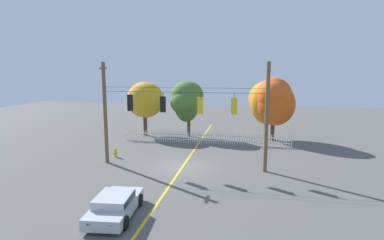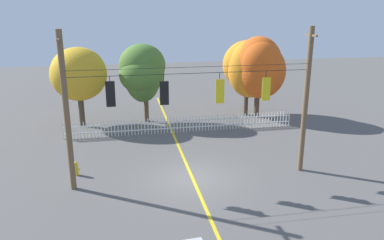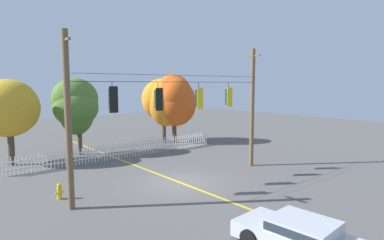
{
  "view_description": "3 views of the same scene",
  "coord_description": "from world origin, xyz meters",
  "px_view_note": "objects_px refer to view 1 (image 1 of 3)",
  "views": [
    {
      "loc": [
        4.78,
        -22.42,
        7.29
      ],
      "look_at": [
        0.78,
        -0.36,
        3.6
      ],
      "focal_mm": 30.03,
      "sensor_mm": 36.0,
      "label": 1
    },
    {
      "loc": [
        -3.46,
        -18.04,
        8.81
      ],
      "look_at": [
        -0.09,
        -0.25,
        3.27
      ],
      "focal_mm": 36.31,
      "sensor_mm": 36.0,
      "label": 2
    },
    {
      "loc": [
        -10.61,
        -13.88,
        5.41
      ],
      "look_at": [
        0.69,
        -0.18,
        3.45
      ],
      "focal_mm": 30.44,
      "sensor_mm": 36.0,
      "label": 3
    }
  ],
  "objects_px": {
    "autumn_oak_far_east": "(268,101)",
    "parked_car": "(115,205)",
    "autumn_maple_near_fence": "(145,99)",
    "traffic_signal_northbound_secondary": "(163,104)",
    "traffic_signal_northbound_primary": "(131,103)",
    "traffic_signal_eastbound_side": "(200,105)",
    "autumn_maple_mid": "(187,100)",
    "autumn_maple_far_west": "(274,101)",
    "traffic_signal_westbound_side": "(234,106)",
    "fire_hydrant": "(115,153)"
  },
  "relations": [
    {
      "from": "traffic_signal_northbound_primary",
      "to": "autumn_maple_mid",
      "type": "height_order",
      "value": "autumn_maple_mid"
    },
    {
      "from": "traffic_signal_westbound_side",
      "to": "parked_car",
      "type": "height_order",
      "value": "traffic_signal_westbound_side"
    },
    {
      "from": "traffic_signal_eastbound_side",
      "to": "traffic_signal_westbound_side",
      "type": "height_order",
      "value": "same"
    },
    {
      "from": "traffic_signal_northbound_secondary",
      "to": "traffic_signal_westbound_side",
      "type": "xyz_separation_m",
      "value": [
        5.11,
        -0.0,
        -0.01
      ]
    },
    {
      "from": "traffic_signal_westbound_side",
      "to": "autumn_oak_far_east",
      "type": "relative_size",
      "value": 0.25
    },
    {
      "from": "traffic_signal_northbound_secondary",
      "to": "autumn_maple_mid",
      "type": "distance_m",
      "value": 10.66
    },
    {
      "from": "traffic_signal_northbound_primary",
      "to": "traffic_signal_northbound_secondary",
      "type": "height_order",
      "value": "same"
    },
    {
      "from": "autumn_oak_far_east",
      "to": "fire_hydrant",
      "type": "xyz_separation_m",
      "value": [
        -12.57,
        -9.41,
        -3.52
      ]
    },
    {
      "from": "traffic_signal_westbound_side",
      "to": "parked_car",
      "type": "xyz_separation_m",
      "value": [
        -5.34,
        -8.41,
        -4.03
      ]
    },
    {
      "from": "traffic_signal_eastbound_side",
      "to": "traffic_signal_westbound_side",
      "type": "distance_m",
      "value": 2.38
    },
    {
      "from": "autumn_maple_near_fence",
      "to": "traffic_signal_northbound_secondary",
      "type": "bearing_deg",
      "value": -65.1
    },
    {
      "from": "traffic_signal_northbound_primary",
      "to": "traffic_signal_westbound_side",
      "type": "height_order",
      "value": "same"
    },
    {
      "from": "traffic_signal_eastbound_side",
      "to": "autumn_maple_near_fence",
      "type": "distance_m",
      "value": 13.1
    },
    {
      "from": "autumn_maple_mid",
      "to": "fire_hydrant",
      "type": "bearing_deg",
      "value": -114.89
    },
    {
      "from": "autumn_oak_far_east",
      "to": "autumn_maple_far_west",
      "type": "bearing_deg",
      "value": -57.85
    },
    {
      "from": "autumn_maple_near_fence",
      "to": "fire_hydrant",
      "type": "relative_size",
      "value": 7.56
    },
    {
      "from": "traffic_signal_eastbound_side",
      "to": "parked_car",
      "type": "xyz_separation_m",
      "value": [
        -2.95,
        -8.41,
        -4.02
      ]
    },
    {
      "from": "traffic_signal_eastbound_side",
      "to": "autumn_maple_far_west",
      "type": "xyz_separation_m",
      "value": [
        5.84,
        10.09,
        -0.6
      ]
    },
    {
      "from": "traffic_signal_northbound_secondary",
      "to": "traffic_signal_westbound_side",
      "type": "height_order",
      "value": "same"
    },
    {
      "from": "autumn_maple_near_fence",
      "to": "traffic_signal_eastbound_side",
      "type": "bearing_deg",
      "value": -54.18
    },
    {
      "from": "parked_car",
      "to": "fire_hydrant",
      "type": "bearing_deg",
      "value": 113.46
    },
    {
      "from": "traffic_signal_eastbound_side",
      "to": "autumn_maple_near_fence",
      "type": "height_order",
      "value": "autumn_maple_near_fence"
    },
    {
      "from": "autumn_oak_far_east",
      "to": "autumn_maple_near_fence",
      "type": "bearing_deg",
      "value": -178.24
    },
    {
      "from": "traffic_signal_northbound_secondary",
      "to": "fire_hydrant",
      "type": "distance_m",
      "value": 6.45
    },
    {
      "from": "autumn_maple_mid",
      "to": "autumn_maple_far_west",
      "type": "xyz_separation_m",
      "value": [
        8.95,
        -0.53,
        0.14
      ]
    },
    {
      "from": "autumn_oak_far_east",
      "to": "autumn_maple_far_west",
      "type": "relative_size",
      "value": 0.95
    },
    {
      "from": "traffic_signal_northbound_secondary",
      "to": "autumn_maple_far_west",
      "type": "xyz_separation_m",
      "value": [
        8.57,
        10.09,
        -0.63
      ]
    },
    {
      "from": "autumn_oak_far_east",
      "to": "parked_car",
      "type": "bearing_deg",
      "value": -112.97
    },
    {
      "from": "traffic_signal_eastbound_side",
      "to": "autumn_maple_far_west",
      "type": "bearing_deg",
      "value": 59.93
    },
    {
      "from": "autumn_maple_near_fence",
      "to": "autumn_maple_far_west",
      "type": "distance_m",
      "value": 13.51
    },
    {
      "from": "traffic_signal_northbound_primary",
      "to": "autumn_maple_far_west",
      "type": "relative_size",
      "value": 0.23
    },
    {
      "from": "parked_car",
      "to": "autumn_oak_far_east",
      "type": "bearing_deg",
      "value": 67.03
    },
    {
      "from": "traffic_signal_westbound_side",
      "to": "autumn_maple_mid",
      "type": "relative_size",
      "value": 0.25
    },
    {
      "from": "traffic_signal_northbound_secondary",
      "to": "traffic_signal_westbound_side",
      "type": "relative_size",
      "value": 0.99
    },
    {
      "from": "traffic_signal_eastbound_side",
      "to": "autumn_oak_far_east",
      "type": "xyz_separation_m",
      "value": [
        5.27,
        11.0,
        -0.73
      ]
    },
    {
      "from": "autumn_oak_far_east",
      "to": "traffic_signal_northbound_primary",
      "type": "bearing_deg",
      "value": -133.69
    },
    {
      "from": "autumn_maple_mid",
      "to": "fire_hydrant",
      "type": "relative_size",
      "value": 7.74
    },
    {
      "from": "traffic_signal_eastbound_side",
      "to": "autumn_maple_far_west",
      "type": "distance_m",
      "value": 11.68
    },
    {
      "from": "traffic_signal_northbound_primary",
      "to": "fire_hydrant",
      "type": "bearing_deg",
      "value": 142.25
    },
    {
      "from": "autumn_maple_mid",
      "to": "parked_car",
      "type": "distance_m",
      "value": 19.31
    },
    {
      "from": "traffic_signal_westbound_side",
      "to": "autumn_maple_near_fence",
      "type": "bearing_deg",
      "value": 133.42
    },
    {
      "from": "traffic_signal_northbound_primary",
      "to": "traffic_signal_eastbound_side",
      "type": "xyz_separation_m",
      "value": [
        5.23,
        0.0,
        -0.09
      ]
    },
    {
      "from": "traffic_signal_northbound_primary",
      "to": "autumn_oak_far_east",
      "type": "height_order",
      "value": "autumn_oak_far_east"
    },
    {
      "from": "traffic_signal_westbound_side",
      "to": "autumn_maple_far_west",
      "type": "distance_m",
      "value": 10.69
    },
    {
      "from": "traffic_signal_westbound_side",
      "to": "fire_hydrant",
      "type": "bearing_deg",
      "value": 170.64
    },
    {
      "from": "traffic_signal_northbound_secondary",
      "to": "traffic_signal_eastbound_side",
      "type": "distance_m",
      "value": 2.73
    },
    {
      "from": "traffic_signal_northbound_primary",
      "to": "parked_car",
      "type": "height_order",
      "value": "traffic_signal_northbound_primary"
    },
    {
      "from": "autumn_maple_mid",
      "to": "traffic_signal_northbound_primary",
      "type": "bearing_deg",
      "value": -101.32
    },
    {
      "from": "traffic_signal_northbound_secondary",
      "to": "autumn_oak_far_east",
      "type": "distance_m",
      "value": 13.63
    },
    {
      "from": "traffic_signal_westbound_side",
      "to": "autumn_maple_mid",
      "type": "xyz_separation_m",
      "value": [
        -5.49,
        10.62,
        -0.76
      ]
    }
  ]
}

